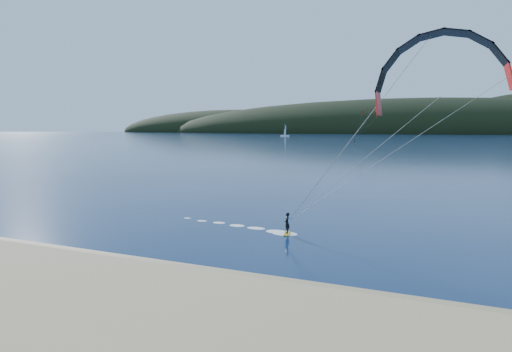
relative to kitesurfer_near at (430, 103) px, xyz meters
The scene contains 6 objects.
ground 19.05m from the kitesurfer_near, 135.52° to the right, with size 1800.00×1800.00×0.00m, color #08193C.
wet_sand 16.67m from the kitesurfer_near, 149.05° to the right, with size 220.00×2.50×0.10m.
headland 733.87m from the kitesurfer_near, 90.87° to the left, with size 1200.00×310.00×140.00m.
kitesurfer_near is the anchor object (origin of this frame).
kitesurfer_far 196.95m from the kitesurfer_near, 99.67° to the left, with size 12.40×5.48×16.68m.
sailboat 406.80m from the kitesurfer_near, 110.55° to the left, with size 8.42×5.57×12.31m.
Camera 1 is at (12.54, -15.69, 8.07)m, focal length 30.57 mm.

